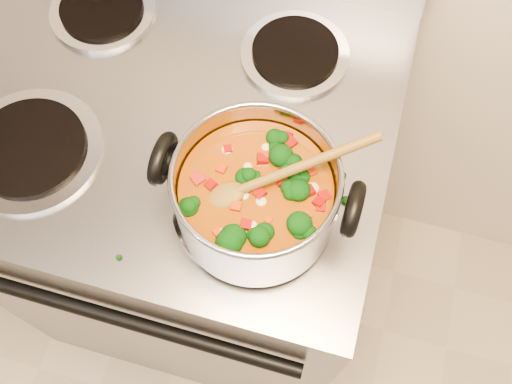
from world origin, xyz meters
TOP-DOWN VIEW (x-y plane):
  - electric_range at (0.01, 1.16)m, footprint 0.75×0.67m
  - stockpot at (0.21, 1.00)m, footprint 0.28×0.23m
  - wooden_spoon at (0.21, 1.00)m, footprint 0.22×0.15m
  - cooktop_crumbs at (0.21, 1.08)m, footprint 0.33×0.31m

SIDE VIEW (x-z plane):
  - electric_range at x=0.01m, z-range -0.07..1.01m
  - cooktop_crumbs at x=0.21m, z-range 0.92..0.93m
  - stockpot at x=0.21m, z-range 0.93..1.07m
  - wooden_spoon at x=0.21m, z-range 1.00..1.08m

